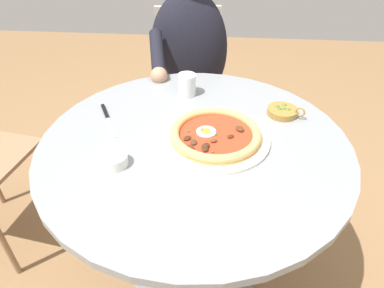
{
  "coord_description": "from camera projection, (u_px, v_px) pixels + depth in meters",
  "views": [
    {
      "loc": [
        0.06,
        -0.85,
        1.37
      ],
      "look_at": [
        -0.01,
        -0.02,
        0.74
      ],
      "focal_mm": 31.94,
      "sensor_mm": 36.0,
      "label": 1
    }
  ],
  "objects": [
    {
      "name": "ground_plane",
      "position": [
        194.0,
        275.0,
        1.52
      ],
      "size": [
        6.0,
        6.0,
        0.02
      ],
      "primitive_type": "cube",
      "color": "olive"
    },
    {
      "name": "dining_table",
      "position": [
        194.0,
        182.0,
        1.17
      ],
      "size": [
        0.97,
        0.97,
        0.74
      ],
      "color": "gray",
      "rests_on": "ground"
    },
    {
      "name": "pizza_on_plate",
      "position": [
        215.0,
        135.0,
        1.06
      ],
      "size": [
        0.34,
        0.34,
        0.04
      ],
      "color": "white",
      "rests_on": "dining_table"
    },
    {
      "name": "water_glass",
      "position": [
        187.0,
        86.0,
        1.28
      ],
      "size": [
        0.07,
        0.07,
        0.08
      ],
      "color": "silver",
      "rests_on": "dining_table"
    },
    {
      "name": "steak_knife",
      "position": [
        107.0,
        115.0,
        1.18
      ],
      "size": [
        0.11,
        0.19,
        0.01
      ],
      "color": "silver",
      "rests_on": "dining_table"
    },
    {
      "name": "ramekin_capers",
      "position": [
        114.0,
        160.0,
        0.96
      ],
      "size": [
        0.08,
        0.08,
        0.03
      ],
      "color": "white",
      "rests_on": "dining_table"
    },
    {
      "name": "olive_pan",
      "position": [
        283.0,
        111.0,
        1.18
      ],
      "size": [
        0.12,
        0.1,
        0.05
      ],
      "color": "olive",
      "rests_on": "dining_table"
    },
    {
      "name": "diner_person",
      "position": [
        189.0,
        90.0,
        1.78
      ],
      "size": [
        0.39,
        0.52,
        1.18
      ],
      "color": "#282833",
      "rests_on": "ground"
    },
    {
      "name": "cafe_chair_diner",
      "position": [
        189.0,
        76.0,
        1.88
      ],
      "size": [
        0.43,
        0.43,
        0.88
      ],
      "color": "beige",
      "rests_on": "ground"
    }
  ]
}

